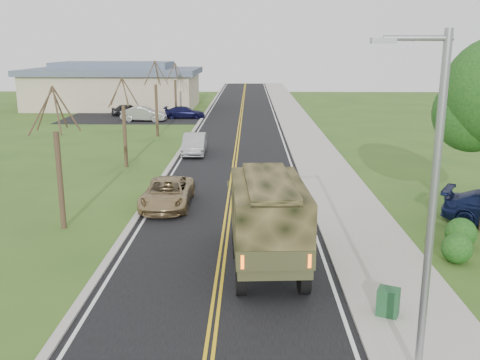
{
  "coord_description": "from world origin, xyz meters",
  "views": [
    {
      "loc": [
        1.01,
        -11.69,
        7.66
      ],
      "look_at": [
        0.58,
        11.49,
        1.8
      ],
      "focal_mm": 40.0,
      "sensor_mm": 36.0,
      "label": 1
    }
  ],
  "objects_px": {
    "sedan_silver": "(194,144)",
    "utility_box_near": "(388,302)",
    "military_truck": "(267,214)",
    "suv_champagne": "(167,193)"
  },
  "relations": [
    {
      "from": "sedan_silver",
      "to": "utility_box_near",
      "type": "height_order",
      "value": "sedan_silver"
    },
    {
      "from": "military_truck",
      "to": "utility_box_near",
      "type": "bearing_deg",
      "value": -51.18
    },
    {
      "from": "sedan_silver",
      "to": "utility_box_near",
      "type": "distance_m",
      "value": 25.13
    },
    {
      "from": "sedan_silver",
      "to": "utility_box_near",
      "type": "xyz_separation_m",
      "value": [
        8.01,
        -23.82,
        -0.24
      ]
    },
    {
      "from": "suv_champagne",
      "to": "utility_box_near",
      "type": "xyz_separation_m",
      "value": [
        8.01,
        -10.85,
        -0.18
      ]
    },
    {
      "from": "military_truck",
      "to": "sedan_silver",
      "type": "height_order",
      "value": "military_truck"
    },
    {
      "from": "military_truck",
      "to": "utility_box_near",
      "type": "relative_size",
      "value": 8.54
    },
    {
      "from": "military_truck",
      "to": "utility_box_near",
      "type": "xyz_separation_m",
      "value": [
        3.4,
        -3.74,
        -1.42
      ]
    },
    {
      "from": "military_truck",
      "to": "sedan_silver",
      "type": "distance_m",
      "value": 20.63
    },
    {
      "from": "sedan_silver",
      "to": "utility_box_near",
      "type": "bearing_deg",
      "value": -73.25
    }
  ]
}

